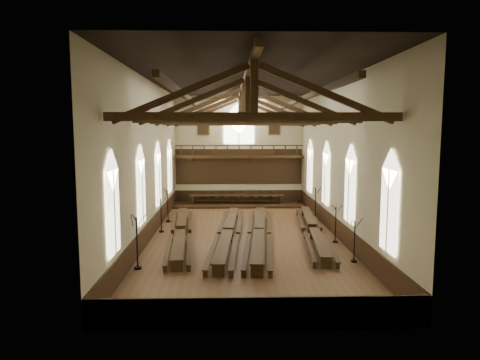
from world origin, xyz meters
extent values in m
plane|color=brown|center=(0.00, 0.00, 0.00)|extent=(26.00, 26.00, 0.00)
plane|color=#C4BD94|center=(0.00, 13.00, 5.00)|extent=(12.00, 0.00, 12.00)
plane|color=#C4BD94|center=(0.00, -13.00, 5.00)|extent=(12.00, 0.00, 12.00)
plane|color=#C4BD94|center=(-6.00, 0.00, 5.00)|extent=(0.00, 26.00, 26.00)
plane|color=#C4BD94|center=(6.00, 0.00, 5.00)|extent=(0.00, 26.00, 26.00)
plane|color=black|center=(0.00, 0.00, 10.00)|extent=(26.00, 26.00, 0.00)
cube|color=#351F0F|center=(0.00, 12.96, 0.60)|extent=(11.90, 0.08, 1.20)
cube|color=#351F0F|center=(0.00, -12.96, 0.60)|extent=(11.90, 0.08, 1.20)
cube|color=#351F0F|center=(-5.96, 0.00, 0.60)|extent=(0.08, 25.90, 1.20)
cube|color=#351F0F|center=(5.96, 0.00, 0.60)|extent=(0.08, 25.90, 1.20)
cube|color=white|center=(-5.90, -9.00, 3.40)|extent=(0.05, 1.80, 3.60)
cube|color=white|center=(-5.90, -9.00, 5.20)|extent=(0.05, 1.80, 1.80)
cylinder|color=#C4BD94|center=(-5.86, -9.00, 3.40)|extent=(0.08, 0.08, 3.60)
cube|color=white|center=(-5.90, -3.00, 3.40)|extent=(0.05, 1.80, 3.60)
cube|color=white|center=(-5.90, -3.00, 5.20)|extent=(0.05, 1.80, 1.80)
cylinder|color=#C4BD94|center=(-5.86, -3.00, 3.40)|extent=(0.08, 0.08, 3.60)
cube|color=white|center=(-5.90, 3.00, 3.40)|extent=(0.05, 1.80, 3.60)
cube|color=white|center=(-5.90, 3.00, 5.20)|extent=(0.05, 1.80, 1.80)
cylinder|color=#C4BD94|center=(-5.86, 3.00, 3.40)|extent=(0.08, 0.08, 3.60)
cube|color=white|center=(-5.90, 9.00, 3.40)|extent=(0.05, 1.80, 3.60)
cube|color=white|center=(-5.90, 9.00, 5.20)|extent=(0.05, 1.80, 1.80)
cylinder|color=#C4BD94|center=(-5.86, 9.00, 3.40)|extent=(0.08, 0.08, 3.60)
cube|color=white|center=(5.90, -9.00, 3.40)|extent=(0.05, 1.80, 3.60)
cube|color=white|center=(5.90, -9.00, 5.20)|extent=(0.05, 1.80, 1.80)
cylinder|color=#C4BD94|center=(5.86, -9.00, 3.40)|extent=(0.08, 0.08, 3.60)
cube|color=white|center=(5.90, -3.00, 3.40)|extent=(0.05, 1.80, 3.60)
cube|color=white|center=(5.90, -3.00, 5.20)|extent=(0.05, 1.80, 1.80)
cylinder|color=#C4BD94|center=(5.86, -3.00, 3.40)|extent=(0.08, 0.08, 3.60)
cube|color=white|center=(5.90, 3.00, 3.40)|extent=(0.05, 1.80, 3.60)
cube|color=white|center=(5.90, 3.00, 5.20)|extent=(0.05, 1.80, 1.80)
cylinder|color=#C4BD94|center=(5.86, 3.00, 3.40)|extent=(0.08, 0.08, 3.60)
cube|color=white|center=(5.90, 9.00, 3.40)|extent=(0.05, 1.80, 3.60)
cube|color=white|center=(5.90, 9.00, 5.20)|extent=(0.05, 1.80, 1.80)
cylinder|color=#C4BD94|center=(5.86, 9.00, 3.40)|extent=(0.08, 0.08, 3.60)
cube|color=white|center=(0.00, 12.90, 6.80)|extent=(2.80, 0.05, 2.40)
cube|color=white|center=(0.00, 12.90, 8.00)|extent=(2.80, 0.05, 2.80)
cylinder|color=#C4BD94|center=(0.00, 12.86, 6.80)|extent=(0.10, 0.10, 2.40)
cube|color=#382712|center=(0.00, 12.35, 4.40)|extent=(11.80, 1.20, 0.20)
cube|color=#351F0F|center=(0.00, 12.94, 3.45)|extent=(11.80, 0.10, 3.30)
cube|color=#382712|center=(0.00, 11.81, 5.45)|extent=(11.60, 0.12, 0.10)
cube|color=#382712|center=(0.00, 11.81, 4.55)|extent=(11.60, 0.12, 0.10)
cube|color=#382712|center=(-4.50, 12.75, 4.15)|extent=(0.35, 0.40, 0.50)
cube|color=#382712|center=(-1.50, 12.75, 4.15)|extent=(0.35, 0.40, 0.50)
cube|color=#382712|center=(1.50, 12.75, 4.15)|extent=(0.35, 0.40, 0.50)
cube|color=#382712|center=(4.50, 12.75, 4.15)|extent=(0.35, 0.40, 0.50)
cube|color=brown|center=(-3.30, 12.91, 7.10)|extent=(1.15, 0.06, 1.45)
cube|color=black|center=(-3.30, 12.87, 7.10)|extent=(0.95, 0.04, 1.25)
cube|color=brown|center=(3.30, 12.91, 7.10)|extent=(1.15, 0.06, 1.45)
cube|color=black|center=(3.30, 12.87, 7.10)|extent=(0.95, 0.04, 1.25)
cube|color=#382712|center=(0.00, -10.00, 7.40)|extent=(11.70, 0.35, 0.35)
cube|color=#382712|center=(0.00, -10.00, 8.70)|extent=(0.30, 0.30, 2.40)
cube|color=#382712|center=(-2.88, -10.00, 8.30)|extent=(5.44, 0.26, 2.40)
cube|color=#382712|center=(2.88, -10.00, 8.30)|extent=(5.44, 0.26, 2.40)
cube|color=#382712|center=(0.00, -5.00, 7.40)|extent=(11.70, 0.35, 0.35)
cube|color=#382712|center=(0.00, -5.00, 8.70)|extent=(0.30, 0.30, 2.40)
cube|color=#382712|center=(-2.88, -5.00, 8.30)|extent=(5.44, 0.26, 2.40)
cube|color=#382712|center=(2.88, -5.00, 8.30)|extent=(5.44, 0.26, 2.40)
cube|color=#382712|center=(0.00, 0.00, 7.40)|extent=(11.70, 0.35, 0.35)
cube|color=#382712|center=(0.00, 0.00, 8.70)|extent=(0.30, 0.30, 2.40)
cube|color=#382712|center=(-2.88, 0.00, 8.30)|extent=(5.44, 0.26, 2.40)
cube|color=#382712|center=(2.88, 0.00, 8.30)|extent=(5.44, 0.26, 2.40)
cube|color=#382712|center=(0.00, 5.00, 7.40)|extent=(11.70, 0.35, 0.35)
cube|color=#382712|center=(0.00, 5.00, 8.70)|extent=(0.30, 0.30, 2.40)
cube|color=#382712|center=(-2.88, 5.00, 8.30)|extent=(5.44, 0.26, 2.40)
cube|color=#382712|center=(2.88, 5.00, 8.30)|extent=(5.44, 0.26, 2.40)
cube|color=#382712|center=(0.00, 10.00, 7.40)|extent=(11.70, 0.35, 0.35)
cube|color=#382712|center=(0.00, 10.00, 8.70)|extent=(0.30, 0.30, 2.40)
cube|color=#382712|center=(-2.88, 10.00, 8.30)|extent=(5.44, 0.26, 2.40)
cube|color=#382712|center=(2.88, 10.00, 8.30)|extent=(5.44, 0.26, 2.40)
cube|color=#382712|center=(-3.36, 0.00, 8.70)|extent=(0.25, 25.70, 0.25)
cube|color=#382712|center=(3.36, 0.00, 8.70)|extent=(0.25, 25.70, 0.25)
cube|color=#382712|center=(0.00, 0.00, 9.70)|extent=(0.30, 25.70, 0.30)
cube|color=#382712|center=(-4.09, -3.83, 0.65)|extent=(1.14, 6.45, 0.07)
cube|color=#382712|center=(-4.09, -6.72, 0.31)|extent=(0.55, 0.12, 0.61)
cube|color=#382712|center=(-4.09, -0.95, 0.31)|extent=(0.55, 0.12, 0.61)
cube|color=#382712|center=(-4.09, -3.83, 0.23)|extent=(0.52, 5.67, 0.07)
cube|color=#382712|center=(-4.66, -3.88, 0.39)|extent=(0.76, 6.42, 0.06)
cube|color=#382712|center=(-4.66, -6.81, 0.18)|extent=(0.21, 0.08, 0.36)
cube|color=#382712|center=(-4.66, -0.94, 0.18)|extent=(0.21, 0.08, 0.36)
cube|color=#382712|center=(-3.53, -3.79, 0.39)|extent=(0.76, 6.42, 0.06)
cube|color=#382712|center=(-3.53, -6.72, 0.18)|extent=(0.21, 0.08, 0.36)
cube|color=#382712|center=(-3.53, -0.86, 0.18)|extent=(0.21, 0.08, 0.36)
cube|color=#382712|center=(-4.09, 3.57, 0.65)|extent=(1.14, 6.45, 0.07)
cube|color=#382712|center=(-4.09, 0.68, 0.31)|extent=(0.55, 0.12, 0.61)
cube|color=#382712|center=(-4.09, 6.45, 0.31)|extent=(0.55, 0.12, 0.61)
cube|color=#382712|center=(-4.09, 3.57, 0.23)|extent=(0.52, 5.67, 0.07)
cube|color=#382712|center=(-4.66, 3.52, 0.39)|extent=(0.76, 6.42, 0.06)
cube|color=#382712|center=(-4.66, 0.59, 0.18)|extent=(0.21, 0.08, 0.36)
cube|color=#382712|center=(-4.66, 6.46, 0.18)|extent=(0.21, 0.08, 0.36)
cube|color=#382712|center=(-3.53, 3.61, 0.39)|extent=(0.76, 6.42, 0.06)
cube|color=#382712|center=(-3.53, 0.68, 0.18)|extent=(0.21, 0.08, 0.36)
cube|color=#382712|center=(-3.53, 6.54, 0.18)|extent=(0.21, 0.08, 0.36)
cube|color=#382712|center=(-1.02, -4.44, 0.70)|extent=(1.16, 6.92, 0.08)
cube|color=#382712|center=(-1.02, -7.54, 0.33)|extent=(0.59, 0.12, 0.66)
cube|color=#382712|center=(-1.02, -1.35, 0.33)|extent=(0.59, 0.12, 0.66)
cube|color=#382712|center=(-1.02, -4.44, 0.25)|extent=(0.50, 6.09, 0.08)
cube|color=#382712|center=(-1.63, -4.40, 0.41)|extent=(0.75, 6.89, 0.06)
cube|color=#382712|center=(-1.63, -7.55, 0.19)|extent=(0.22, 0.08, 0.38)
cube|color=#382712|center=(-1.63, -1.26, 0.19)|extent=(0.22, 0.08, 0.38)
cube|color=#382712|center=(-0.41, -4.49, 0.41)|extent=(0.75, 6.89, 0.06)
cube|color=#382712|center=(-0.41, -7.63, 0.19)|extent=(0.22, 0.08, 0.38)
cube|color=#382712|center=(-0.41, -1.34, 0.19)|extent=(0.22, 0.08, 0.38)
cube|color=#382712|center=(-1.02, 2.96, 0.70)|extent=(1.16, 6.92, 0.08)
cube|color=#382712|center=(-1.02, -0.14, 0.33)|extent=(0.59, 0.12, 0.66)
cube|color=#382712|center=(-1.02, 6.05, 0.33)|extent=(0.59, 0.12, 0.66)
cube|color=#382712|center=(-1.02, 2.96, 0.25)|extent=(0.50, 6.09, 0.08)
cube|color=#382712|center=(-1.63, 3.00, 0.41)|extent=(0.75, 6.89, 0.06)
cube|color=#382712|center=(-1.63, -0.15, 0.19)|extent=(0.22, 0.08, 0.38)
cube|color=#382712|center=(-1.63, 6.14, 0.19)|extent=(0.22, 0.08, 0.38)
cube|color=#382712|center=(-0.41, 2.91, 0.41)|extent=(0.75, 6.89, 0.06)
cube|color=#382712|center=(-0.41, -0.23, 0.19)|extent=(0.22, 0.08, 0.38)
cube|color=#382712|center=(-0.41, 6.06, 0.19)|extent=(0.22, 0.08, 0.38)
cube|color=#382712|center=(0.94, -4.50, 0.71)|extent=(1.32, 7.05, 0.08)
cube|color=#382712|center=(0.94, -7.65, 0.34)|extent=(0.60, 0.13, 0.67)
cube|color=#382712|center=(0.94, -1.34, 0.34)|extent=(0.60, 0.13, 0.67)
cube|color=#382712|center=(0.94, -4.50, 0.25)|extent=(0.63, 6.20, 0.08)
cube|color=#382712|center=(0.32, -4.44, 0.42)|extent=(0.90, 7.01, 0.06)
cube|color=#382712|center=(0.32, -7.65, 0.20)|extent=(0.23, 0.09, 0.39)
cube|color=#382712|center=(0.32, -1.23, 0.20)|extent=(0.23, 0.09, 0.39)
cube|color=#382712|center=(1.56, -4.55, 0.42)|extent=(0.90, 7.01, 0.06)
cube|color=#382712|center=(1.56, -7.76, 0.20)|extent=(0.23, 0.09, 0.39)
cube|color=#382712|center=(1.56, -1.34, 0.20)|extent=(0.23, 0.09, 0.39)
cube|color=#382712|center=(0.94, 2.90, 0.71)|extent=(1.32, 7.05, 0.08)
cube|color=#382712|center=(0.94, -0.25, 0.34)|extent=(0.60, 0.13, 0.67)
cube|color=#382712|center=(0.94, 6.06, 0.34)|extent=(0.60, 0.13, 0.67)
cube|color=#382712|center=(0.94, 2.90, 0.25)|extent=(0.63, 6.20, 0.08)
cube|color=#382712|center=(0.32, 2.96, 0.42)|extent=(0.90, 7.01, 0.06)
cube|color=#382712|center=(0.32, -0.25, 0.20)|extent=(0.23, 0.09, 0.39)
cube|color=#382712|center=(0.32, 6.17, 0.20)|extent=(0.23, 0.09, 0.39)
cube|color=#382712|center=(1.56, 2.85, 0.42)|extent=(0.90, 7.01, 0.06)
cube|color=#382712|center=(1.56, -0.36, 0.20)|extent=(0.23, 0.09, 0.39)
cube|color=#382712|center=(1.56, 6.06, 0.20)|extent=(0.23, 0.09, 0.39)
cube|color=#382712|center=(4.54, -3.55, 0.65)|extent=(1.27, 6.43, 0.07)
cube|color=#382712|center=(4.54, -6.43, 0.31)|extent=(0.55, 0.13, 0.61)
cube|color=#382712|center=(4.54, -0.68, 0.31)|extent=(0.55, 0.13, 0.61)
cube|color=#382712|center=(4.54, -3.55, 0.23)|extent=(0.64, 5.64, 0.07)
cube|color=#382712|center=(3.97, -3.50, 0.38)|extent=(0.89, 6.39, 0.05)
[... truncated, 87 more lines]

